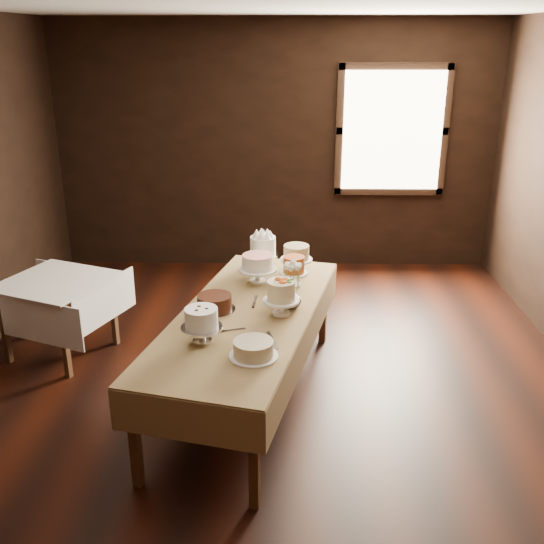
{
  "coord_description": "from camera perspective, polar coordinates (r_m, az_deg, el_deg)",
  "views": [
    {
      "loc": [
        0.07,
        -4.1,
        2.58
      ],
      "look_at": [
        0.0,
        0.2,
        0.95
      ],
      "focal_mm": 40.89,
      "sensor_mm": 36.0,
      "label": 1
    }
  ],
  "objects": [
    {
      "name": "cake_cream",
      "position": [
        3.85,
        -1.73,
        -7.15
      ],
      "size": [
        0.33,
        0.33,
        0.11
      ],
      "color": "white",
      "rests_on": "display_table"
    },
    {
      "name": "cake_chocolate",
      "position": [
        4.49,
        -5.31,
        -2.89
      ],
      "size": [
        0.33,
        0.33,
        0.12
      ],
      "color": "silver",
      "rests_on": "display_table"
    },
    {
      "name": "cake_server_b",
      "position": [
        4.02,
        0.23,
        -6.6
      ],
      "size": [
        0.09,
        0.24,
        0.01
      ],
      "primitive_type": "cube",
      "rotation": [
        0.0,
        0.0,
        -1.3
      ],
      "color": "silver",
      "rests_on": "display_table"
    },
    {
      "name": "cake_lattice",
      "position": [
        4.97,
        -1.33,
        0.18
      ],
      "size": [
        0.34,
        0.34,
        0.23
      ],
      "color": "white",
      "rests_on": "display_table"
    },
    {
      "name": "cake_flowers",
      "position": [
        4.39,
        0.85,
        -2.55
      ],
      "size": [
        0.28,
        0.28,
        0.27
      ],
      "color": "white",
      "rests_on": "display_table"
    },
    {
      "name": "floor",
      "position": [
        4.84,
        -0.04,
        -11.42
      ],
      "size": [
        5.0,
        6.0,
        0.01
      ],
      "primitive_type": "cube",
      "color": "black",
      "rests_on": "ground"
    },
    {
      "name": "cake_caramel",
      "position": [
        4.89,
        2.02,
        -0.08
      ],
      "size": [
        0.22,
        0.22,
        0.26
      ],
      "color": "white",
      "rests_on": "display_table"
    },
    {
      "name": "flower_bouquet",
      "position": [
        4.44,
        1.89,
        -0.19
      ],
      "size": [
        0.14,
        0.14,
        0.2
      ],
      "primitive_type": null,
      "color": "white",
      "rests_on": "flower_vase"
    },
    {
      "name": "side_table",
      "position": [
        5.51,
        -19.23,
        -1.46
      ],
      "size": [
        1.06,
        1.06,
        0.68
      ],
      "rotation": [
        0.0,
        0.0,
        -0.39
      ],
      "color": "#3F2818",
      "rests_on": "ground"
    },
    {
      "name": "cake_server_a",
      "position": [
        4.21,
        -3.47,
        -5.32
      ],
      "size": [
        0.24,
        0.09,
        0.01
      ],
      "primitive_type": "cube",
      "rotation": [
        0.0,
        0.0,
        0.29
      ],
      "color": "silver",
      "rests_on": "display_table"
    },
    {
      "name": "display_table",
      "position": [
        4.49,
        -2.35,
        -4.37
      ],
      "size": [
        1.45,
        2.51,
        0.73
      ],
      "rotation": [
        0.0,
        0.0,
        -0.24
      ],
      "color": "#3F2818",
      "rests_on": "ground"
    },
    {
      "name": "wall_back",
      "position": [
        7.19,
        0.38,
        11.35
      ],
      "size": [
        5.0,
        0.02,
        2.8
      ],
      "primitive_type": "cube",
      "color": "black",
      "rests_on": "ground"
    },
    {
      "name": "cake_server_d",
      "position": [
        4.65,
        1.3,
        -2.67
      ],
      "size": [
        0.18,
        0.2,
        0.01
      ],
      "primitive_type": "cube",
      "rotation": [
        0.0,
        0.0,
        0.85
      ],
      "color": "silver",
      "rests_on": "display_table"
    },
    {
      "name": "flower_vase",
      "position": [
        4.52,
        1.86,
        -2.46
      ],
      "size": [
        0.15,
        0.15,
        0.14
      ],
      "primitive_type": "imported",
      "rotation": [
        0.0,
        0.0,
        0.14
      ],
      "color": "#2D2823",
      "rests_on": "display_table"
    },
    {
      "name": "cake_server_e",
      "position": [
        4.38,
        -6.3,
        -4.34
      ],
      "size": [
        0.19,
        0.18,
        0.01
      ],
      "primitive_type": "cube",
      "rotation": [
        0.0,
        0.0,
        -0.75
      ],
      "color": "silver",
      "rests_on": "display_table"
    },
    {
      "name": "cake_server_c",
      "position": [
        4.68,
        -1.52,
        -2.48
      ],
      "size": [
        0.04,
        0.24,
        0.01
      ],
      "primitive_type": "cube",
      "rotation": [
        0.0,
        0.0,
        1.5
      ],
      "color": "silver",
      "rests_on": "display_table"
    },
    {
      "name": "window",
      "position": [
        7.21,
        11.02,
        12.61
      ],
      "size": [
        1.1,
        0.05,
        1.3
      ],
      "primitive_type": "cube",
      "color": "#FFEABF",
      "rests_on": "wall_back"
    },
    {
      "name": "cake_speckled",
      "position": [
        5.21,
        2.25,
        1.18
      ],
      "size": [
        0.27,
        0.27,
        0.24
      ],
      "color": "white",
      "rests_on": "display_table"
    },
    {
      "name": "cake_meringue",
      "position": [
        5.31,
        -0.84,
        1.79
      ],
      "size": [
        0.3,
        0.3,
        0.28
      ],
      "color": "silver",
      "rests_on": "display_table"
    },
    {
      "name": "cake_swirl",
      "position": [
        4.03,
        -6.49,
        -5.03
      ],
      "size": [
        0.3,
        0.3,
        0.25
      ],
      "color": "silver",
      "rests_on": "display_table"
    }
  ]
}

